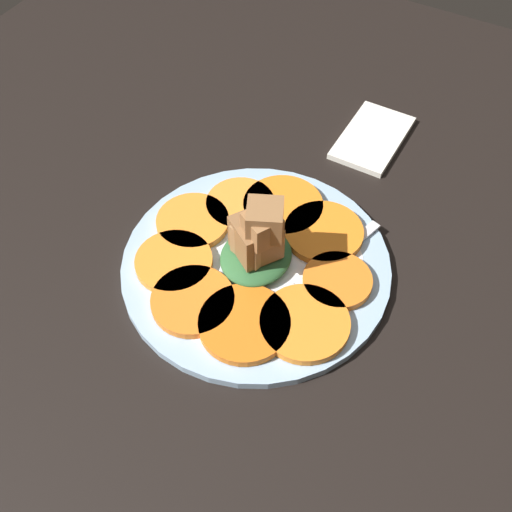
# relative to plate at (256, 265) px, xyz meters

# --- Properties ---
(table_slab) EXTENTS (1.20, 1.20, 0.02)m
(table_slab) POSITION_rel_plate_xyz_m (0.00, 0.00, -0.02)
(table_slab) COLOR black
(table_slab) RESTS_ON ground
(plate) EXTENTS (0.29, 0.29, 0.01)m
(plate) POSITION_rel_plate_xyz_m (0.00, 0.00, 0.00)
(plate) COLOR #99B7D1
(plate) RESTS_ON table_slab
(carrot_slice_0) EXTENTS (0.07, 0.07, 0.01)m
(carrot_slice_0) POSITION_rel_plate_xyz_m (0.02, -0.09, 0.01)
(carrot_slice_0) COLOR orange
(carrot_slice_0) RESTS_ON plate
(carrot_slice_1) EXTENTS (0.09, 0.09, 0.01)m
(carrot_slice_1) POSITION_rel_plate_xyz_m (0.07, -0.05, 0.01)
(carrot_slice_1) COLOR orange
(carrot_slice_1) RESTS_ON plate
(carrot_slice_2) EXTENTS (0.09, 0.09, 0.01)m
(carrot_slice_2) POSITION_rel_plate_xyz_m (0.08, 0.01, 0.01)
(carrot_slice_2) COLOR orange
(carrot_slice_2) RESTS_ON plate
(carrot_slice_3) EXTENTS (0.08, 0.08, 0.01)m
(carrot_slice_3) POSITION_rel_plate_xyz_m (0.06, 0.06, 0.01)
(carrot_slice_3) COLOR orange
(carrot_slice_3) RESTS_ON plate
(carrot_slice_4) EXTENTS (0.08, 0.08, 0.01)m
(carrot_slice_4) POSITION_rel_plate_xyz_m (0.01, 0.09, 0.01)
(carrot_slice_4) COLOR orange
(carrot_slice_4) RESTS_ON plate
(carrot_slice_5) EXTENTS (0.08, 0.08, 0.01)m
(carrot_slice_5) POSITION_rel_plate_xyz_m (-0.05, 0.08, 0.01)
(carrot_slice_5) COLOR orange
(carrot_slice_5) RESTS_ON plate
(carrot_slice_6) EXTENTS (0.09, 0.09, 0.01)m
(carrot_slice_6) POSITION_rel_plate_xyz_m (-0.08, 0.03, 0.01)
(carrot_slice_6) COLOR orange
(carrot_slice_6) RESTS_ON plate
(carrot_slice_7) EXTENTS (0.09, 0.09, 0.01)m
(carrot_slice_7) POSITION_rel_plate_xyz_m (-0.08, -0.03, 0.01)
(carrot_slice_7) COLOR orange
(carrot_slice_7) RESTS_ON plate
(carrot_slice_8) EXTENTS (0.09, 0.09, 0.01)m
(carrot_slice_8) POSITION_rel_plate_xyz_m (-0.05, -0.08, 0.01)
(carrot_slice_8) COLOR orange
(carrot_slice_8) RESTS_ON plate
(center_pile) EXTENTS (0.08, 0.08, 0.09)m
(center_pile) POSITION_rel_plate_xyz_m (0.00, -0.00, 0.04)
(center_pile) COLOR #2D6033
(center_pile) RESTS_ON plate
(fork) EXTENTS (0.19, 0.07, 0.00)m
(fork) POSITION_rel_plate_xyz_m (0.01, -0.06, 0.01)
(fork) COLOR silver
(fork) RESTS_ON plate
(napkin) EXTENTS (0.12, 0.07, 0.01)m
(napkin) POSITION_rel_plate_xyz_m (0.26, -0.03, -0.00)
(napkin) COLOR silver
(napkin) RESTS_ON table_slab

